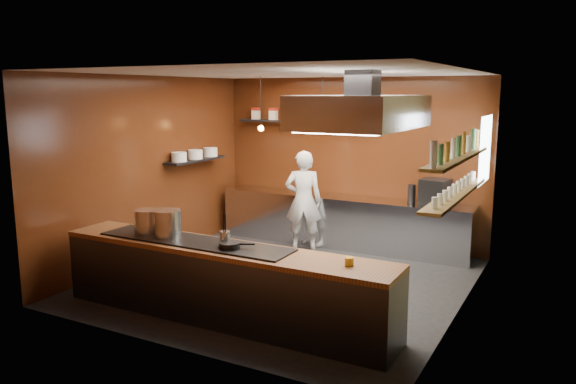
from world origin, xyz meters
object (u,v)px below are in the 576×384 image
Objects in this scene: extractor_hood at (362,111)px; stockpot_large at (167,223)px; espresso_machine at (435,192)px; chef at (303,200)px; stockpot_small at (147,221)px.

stockpot_large is (-2.12, -1.20, -1.40)m from extractor_hood.
chef is (-2.14, -0.59, -0.24)m from espresso_machine.
chef is (0.30, 3.24, -0.24)m from stockpot_large.
stockpot_large is 4.55m from espresso_machine.
extractor_hood is 3.00m from espresso_machine.
stockpot_large is at bearing -3.70° from stockpot_small.
stockpot_large is 0.35m from stockpot_small.
chef is at bearing 131.63° from extractor_hood.
stockpot_small is at bearing -116.01° from espresso_machine.
chef is (-1.82, 2.04, -1.63)m from extractor_hood.
chef reaches higher than stockpot_large.
chef is at bearing 78.59° from stockpot_small.
stockpot_small is 3.29m from chef.
espresso_machine is at bearing 83.13° from extractor_hood.
stockpot_small is at bearing 176.30° from stockpot_large.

